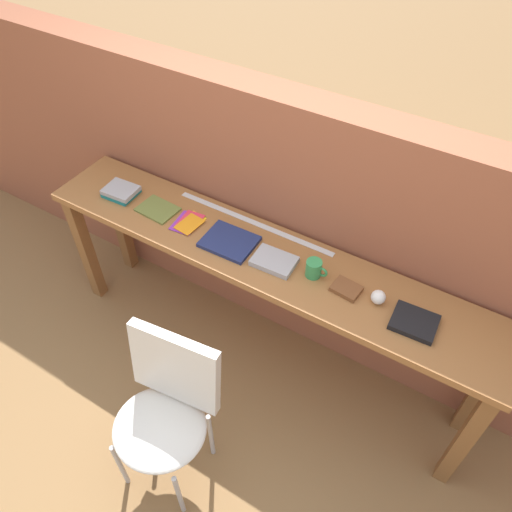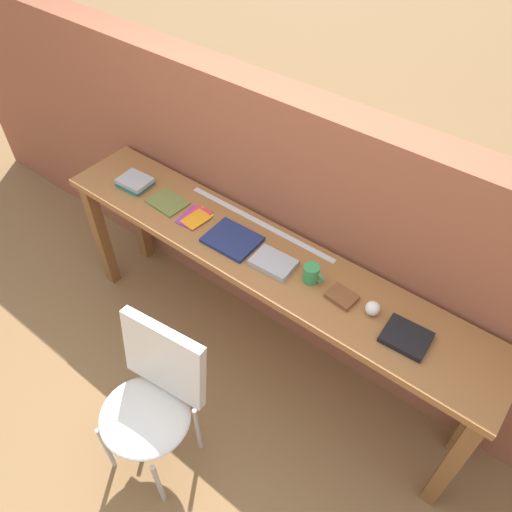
{
  "view_description": "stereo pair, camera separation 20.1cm",
  "coord_description": "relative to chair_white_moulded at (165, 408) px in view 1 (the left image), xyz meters",
  "views": [
    {
      "loc": [
        0.88,
        -1.2,
        2.65
      ],
      "look_at": [
        0.0,
        0.25,
        0.9
      ],
      "focal_mm": 35.0,
      "sensor_mm": 36.0,
      "label": 1
    },
    {
      "loc": [
        1.04,
        -1.08,
        2.65
      ],
      "look_at": [
        0.0,
        0.25,
        0.9
      ],
      "focal_mm": 35.0,
      "sensor_mm": 36.0,
      "label": 2
    }
  ],
  "objects": [
    {
      "name": "ruler_metal_back_edge",
      "position": [
        -0.11,
        0.96,
        0.35
      ],
      "size": [
        0.93,
        0.03,
        0.0
      ],
      "primitive_type": "cube",
      "color": "silver",
      "rests_on": "sideboard"
    },
    {
      "name": "mug",
      "position": [
        0.33,
        0.79,
        0.4
      ],
      "size": [
        0.11,
        0.08,
        0.09
      ],
      "color": "#338C4C",
      "rests_on": "sideboard"
    },
    {
      "name": "magazine_cycling",
      "position": [
        -0.6,
        0.77,
        0.36
      ],
      "size": [
        0.22,
        0.17,
        0.01
      ],
      "primitive_type": "cube",
      "rotation": [
        0.0,
        0.0,
        -0.06
      ],
      "color": "olive",
      "rests_on": "sideboard"
    },
    {
      "name": "book_stack_leftmost",
      "position": [
        -0.86,
        0.77,
        0.38
      ],
      "size": [
        0.19,
        0.16,
        0.05
      ],
      "color": "#19757A",
      "rests_on": "sideboard"
    },
    {
      "name": "book_grey_hardcover",
      "position": [
        0.13,
        0.76,
        0.37
      ],
      "size": [
        0.21,
        0.16,
        0.03
      ],
      "primitive_type": "cube",
      "rotation": [
        0.0,
        0.0,
        0.05
      ],
      "color": "#9E9EA3",
      "rests_on": "sideboard"
    },
    {
      "name": "book_repair_rightmost",
      "position": [
        0.84,
        0.76,
        0.37
      ],
      "size": [
        0.2,
        0.17,
        0.03
      ],
      "primitive_type": "cube",
      "rotation": [
        0.0,
        0.0,
        0.05
      ],
      "color": "black",
      "rests_on": "sideboard"
    },
    {
      "name": "leather_journal_brown",
      "position": [
        0.5,
        0.78,
        0.37
      ],
      "size": [
        0.14,
        0.11,
        0.02
      ],
      "primitive_type": "cube",
      "rotation": [
        0.0,
        0.0,
        -0.1
      ],
      "color": "brown",
      "rests_on": "sideboard"
    },
    {
      "name": "sideboard",
      "position": [
        0.04,
        0.79,
        0.21
      ],
      "size": [
        2.5,
        0.44,
        0.88
      ],
      "color": "#996033",
      "rests_on": "ground"
    },
    {
      "name": "brick_wall_back",
      "position": [
        0.04,
        1.13,
        0.26
      ],
      "size": [
        6.0,
        0.2,
        1.57
      ],
      "primitive_type": "cube",
      "color": "#935138",
      "rests_on": "ground"
    },
    {
      "name": "pamphlet_pile_colourful",
      "position": [
        -0.4,
        0.77,
        0.36
      ],
      "size": [
        0.15,
        0.19,
        0.01
      ],
      "color": "yellow",
      "rests_on": "sideboard"
    },
    {
      "name": "ground_plane",
      "position": [
        0.04,
        0.49,
        -0.53
      ],
      "size": [
        40.0,
        40.0,
        0.0
      ],
      "primitive_type": "plane",
      "color": "olive"
    },
    {
      "name": "book_open_centre",
      "position": [
        -0.13,
        0.76,
        0.36
      ],
      "size": [
        0.27,
        0.22,
        0.02
      ],
      "primitive_type": "cube",
      "rotation": [
        0.0,
        0.0,
        0.02
      ],
      "color": "navy",
      "rests_on": "sideboard"
    },
    {
      "name": "chair_white_moulded",
      "position": [
        0.0,
        0.0,
        0.0
      ],
      "size": [
        0.49,
        0.5,
        0.89
      ],
      "color": "silver",
      "rests_on": "ground"
    },
    {
      "name": "sports_ball_small",
      "position": [
        0.65,
        0.79,
        0.39
      ],
      "size": [
        0.07,
        0.07,
        0.07
      ],
      "primitive_type": "sphere",
      "color": "silver",
      "rests_on": "sideboard"
    }
  ]
}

